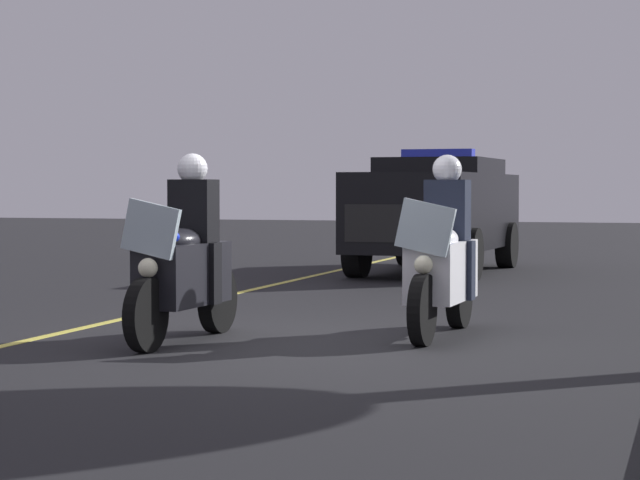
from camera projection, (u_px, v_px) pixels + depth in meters
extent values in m
plane|color=black|center=(294.00, 343.00, 10.97)|extent=(80.00, 80.00, 0.00)
cube|color=#E0D14C|center=(60.00, 333.00, 11.68)|extent=(48.00, 0.12, 0.01)
cylinder|color=black|center=(146.00, 315.00, 10.31)|extent=(0.64, 0.14, 0.64)
cylinder|color=black|center=(218.00, 300.00, 11.72)|extent=(0.64, 0.16, 0.64)
cube|color=black|center=(183.00, 274.00, 10.98)|extent=(1.21, 0.47, 0.56)
ellipsoid|color=black|center=(181.00, 241.00, 10.92)|extent=(0.57, 0.34, 0.24)
cube|color=silver|center=(151.00, 229.00, 10.37)|extent=(0.08, 0.56, 0.53)
sphere|color=#F9F4CC|center=(148.00, 268.00, 10.33)|extent=(0.17, 0.17, 0.17)
sphere|color=red|center=(141.00, 236.00, 10.55)|extent=(0.09, 0.09, 0.09)
sphere|color=#1933F2|center=(175.00, 237.00, 10.44)|extent=(0.09, 0.09, 0.09)
cube|color=black|center=(194.00, 212.00, 11.18)|extent=(0.29, 0.41, 0.60)
cube|color=black|center=(211.00, 273.00, 11.08)|extent=(0.18, 0.15, 0.56)
cube|color=black|center=(171.00, 272.00, 11.21)|extent=(0.18, 0.15, 0.56)
sphere|color=silver|center=(193.00, 169.00, 11.14)|extent=(0.28, 0.28, 0.28)
cylinder|color=black|center=(422.00, 310.00, 10.73)|extent=(0.64, 0.14, 0.64)
cylinder|color=black|center=(459.00, 296.00, 12.14)|extent=(0.64, 0.16, 0.64)
cube|color=white|center=(442.00, 271.00, 11.40)|extent=(1.21, 0.47, 0.56)
ellipsoid|color=white|center=(440.00, 239.00, 11.34)|extent=(0.57, 0.34, 0.24)
cube|color=silver|center=(425.00, 227.00, 10.79)|extent=(0.08, 0.56, 0.53)
sphere|color=#F9F4CC|center=(424.00, 265.00, 10.75)|extent=(0.17, 0.17, 0.17)
sphere|color=red|center=(412.00, 235.00, 10.97)|extent=(0.09, 0.09, 0.09)
sphere|color=#1933F2|center=(446.00, 235.00, 10.86)|extent=(0.09, 0.09, 0.09)
cube|color=black|center=(447.00, 211.00, 11.60)|extent=(0.29, 0.41, 0.60)
cube|color=black|center=(466.00, 270.00, 11.50)|extent=(0.18, 0.15, 0.56)
cube|color=black|center=(425.00, 269.00, 11.63)|extent=(0.18, 0.15, 0.56)
sphere|color=silver|center=(447.00, 169.00, 11.56)|extent=(0.28, 0.28, 0.28)
cube|color=black|center=(436.00, 211.00, 20.14)|extent=(4.95, 2.04, 1.24)
cube|color=black|center=(441.00, 169.00, 20.39)|extent=(2.45, 1.82, 0.36)
cube|color=#2633D8|center=(438.00, 153.00, 20.19)|extent=(0.31, 1.21, 0.14)
cube|color=black|center=(398.00, 223.00, 17.88)|extent=(0.17, 1.62, 0.56)
cylinder|color=black|center=(470.00, 254.00, 18.41)|extent=(0.81, 0.30, 0.80)
cylinder|color=black|center=(357.00, 252.00, 19.00)|extent=(0.81, 0.30, 0.80)
cylinder|color=black|center=(507.00, 245.00, 21.34)|extent=(0.81, 0.30, 0.80)
cylinder|color=black|center=(408.00, 243.00, 21.93)|extent=(0.81, 0.30, 0.80)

